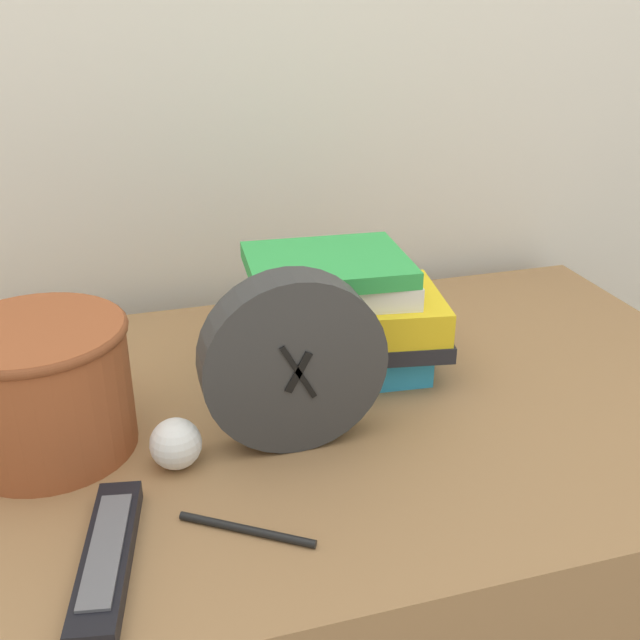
# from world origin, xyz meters

# --- Properties ---
(desk) EXTENTS (1.21, 0.66, 0.75)m
(desk) POSITION_xyz_m (0.00, 0.33, 0.37)
(desk) COLOR olive
(desk) RESTS_ON ground_plane
(desk_clock) EXTENTS (0.20, 0.05, 0.20)m
(desk_clock) POSITION_xyz_m (0.00, 0.26, 0.85)
(desk_clock) COLOR #333333
(desk_clock) RESTS_ON desk
(book_stack) EXTENTS (0.28, 0.21, 0.16)m
(book_stack) POSITION_xyz_m (0.10, 0.40, 0.83)
(book_stack) COLOR #2D9ED1
(book_stack) RESTS_ON desk
(basket) EXTENTS (0.19, 0.19, 0.15)m
(basket) POSITION_xyz_m (-0.26, 0.33, 0.83)
(basket) COLOR #994C28
(basket) RESTS_ON desk
(tv_remote) EXTENTS (0.07, 0.20, 0.02)m
(tv_remote) POSITION_xyz_m (-0.21, 0.12, 0.76)
(tv_remote) COLOR black
(tv_remote) RESTS_ON desk
(crumpled_paper_ball) EXTENTS (0.06, 0.06, 0.06)m
(crumpled_paper_ball) POSITION_xyz_m (-0.13, 0.25, 0.78)
(crumpled_paper_ball) COLOR white
(crumpled_paper_ball) RESTS_ON desk
(pen) EXTENTS (0.12, 0.08, 0.01)m
(pen) POSITION_xyz_m (-0.08, 0.13, 0.75)
(pen) COLOR black
(pen) RESTS_ON desk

